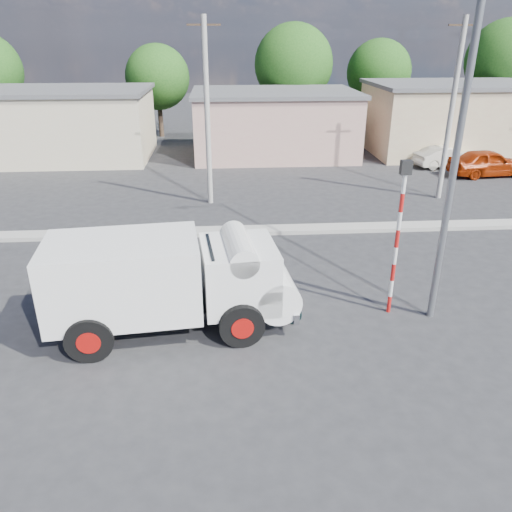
{
  "coord_description": "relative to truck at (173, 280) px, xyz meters",
  "views": [
    {
      "loc": [
        -1.42,
        -10.56,
        7.24
      ],
      "look_at": [
        -0.5,
        2.74,
        1.3
      ],
      "focal_mm": 35.0,
      "sensor_mm": 36.0,
      "label": 1
    }
  ],
  "objects": [
    {
      "name": "cyclist",
      "position": [
        2.53,
        0.12,
        -0.62
      ],
      "size": [
        0.53,
        0.68,
        1.64
      ],
      "primitive_type": "imported",
      "rotation": [
        0.0,
        0.0,
        1.32
      ],
      "color": "white",
      "rests_on": "ground"
    },
    {
      "name": "utility_poles",
      "position": [
        6.02,
        10.93,
        2.63
      ],
      "size": [
        35.4,
        0.24,
        8.0
      ],
      "color": "#99968E",
      "rests_on": "ground"
    },
    {
      "name": "bicycle",
      "position": [
        2.53,
        0.12,
        -0.97
      ],
      "size": [
        1.89,
        1.05,
        0.94
      ],
      "primitive_type": "imported",
      "rotation": [
        0.0,
        0.0,
        1.32
      ],
      "color": "black",
      "rests_on": "ground"
    },
    {
      "name": "car_cream",
      "position": [
        14.58,
        16.85,
        -0.84
      ],
      "size": [
        3.84,
        1.9,
        1.21
      ],
      "primitive_type": "imported",
      "rotation": [
        0.0,
        0.0,
        1.75
      ],
      "color": "silver",
      "rests_on": "ground"
    },
    {
      "name": "truck",
      "position": [
        0.0,
        0.0,
        0.0
      ],
      "size": [
        6.5,
        3.03,
        2.6
      ],
      "rotation": [
        0.0,
        0.0,
        0.1
      ],
      "color": "black",
      "rests_on": "ground"
    },
    {
      "name": "car_red",
      "position": [
        16.08,
        14.72,
        -0.7
      ],
      "size": [
        4.47,
        2.11,
        1.48
      ],
      "primitive_type": "imported",
      "rotation": [
        0.0,
        0.0,
        1.66
      ],
      "color": "#992706",
      "rests_on": "ground"
    },
    {
      "name": "traffic_pole",
      "position": [
        5.97,
        0.43,
        1.15
      ],
      "size": [
        0.28,
        0.18,
        4.36
      ],
      "color": "red",
      "rests_on": "ground"
    },
    {
      "name": "streetlight",
      "position": [
        6.91,
        0.13,
        3.52
      ],
      "size": [
        2.34,
        0.22,
        9.0
      ],
      "color": "slate",
      "rests_on": "ground"
    },
    {
      "name": "tree_row",
      "position": [
        10.22,
        27.47,
        3.52
      ],
      "size": [
        51.24,
        7.43,
        8.42
      ],
      "color": "#38281E",
      "rests_on": "ground"
    },
    {
      "name": "ground_plane",
      "position": [
        2.77,
        -1.07,
        -1.44
      ],
      "size": [
        120.0,
        120.0,
        0.0
      ],
      "primitive_type": "plane",
      "color": "#2A2A2C",
      "rests_on": "ground"
    },
    {
      "name": "median",
      "position": [
        2.77,
        6.93,
        -1.36
      ],
      "size": [
        40.0,
        0.8,
        0.16
      ],
      "primitive_type": "cube",
      "color": "#99968E",
      "rests_on": "ground"
    },
    {
      "name": "building_row",
      "position": [
        3.87,
        20.93,
        0.69
      ],
      "size": [
        37.8,
        7.3,
        4.44
      ],
      "color": "beige",
      "rests_on": "ground"
    }
  ]
}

